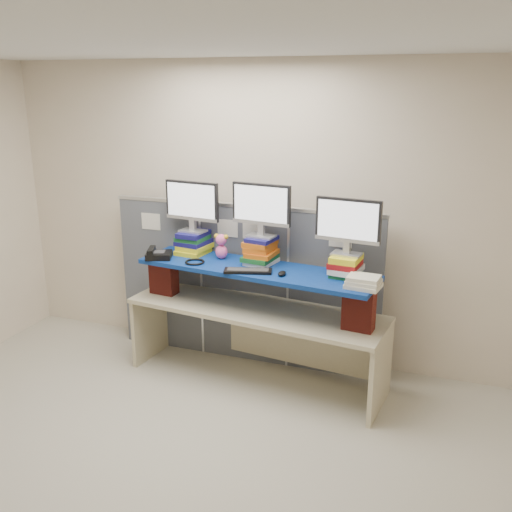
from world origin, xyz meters
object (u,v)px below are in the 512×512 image
at_px(desk, 256,323).
at_px(desk_phone, 158,254).
at_px(blue_board, 256,269).
at_px(monitor_center, 261,207).
at_px(monitor_right, 348,223).
at_px(keyboard, 248,271).
at_px(monitor_left, 192,203).

relative_size(desk, desk_phone, 8.48).
height_order(blue_board, monitor_center, monitor_center).
bearing_deg(monitor_right, desk_phone, -170.74).
bearing_deg(monitor_right, blue_board, -171.10).
height_order(desk, keyboard, keyboard).
bearing_deg(keyboard, monitor_center, 70.07).
bearing_deg(keyboard, desk_phone, 158.25).
height_order(desk, monitor_center, monitor_center).
relative_size(desk, blue_board, 1.12).
height_order(monitor_left, monitor_right, monitor_left).
distance_m(monitor_left, desk_phone, 0.55).
relative_size(blue_board, keyboard, 5.00).
bearing_deg(monitor_right, keyboard, -160.37).
bearing_deg(monitor_left, blue_board, -9.57).
relative_size(blue_board, desk_phone, 7.55).
height_order(monitor_center, keyboard, monitor_center).
distance_m(monitor_center, monitor_right, 0.77).
bearing_deg(blue_board, monitor_left, 170.43).
distance_m(desk, desk_phone, 1.07).
bearing_deg(blue_board, desk, 6.64).
relative_size(blue_board, monitor_left, 3.92).
xyz_separation_m(blue_board, monitor_left, (-0.68, 0.20, 0.49)).
relative_size(desk, keyboard, 5.62).
xyz_separation_m(desk, desk_phone, (-0.92, -0.05, 0.55)).
relative_size(monitor_center, monitor_right, 1.00).
distance_m(desk, monitor_right, 1.22).
relative_size(desk, monitor_right, 4.41).
height_order(desk, desk_phone, desk_phone).
bearing_deg(monitor_right, monitor_left, -180.00).
bearing_deg(monitor_left, desk, -9.57).
bearing_deg(monitor_right, desk, -171.10).
relative_size(desk, monitor_left, 4.41).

